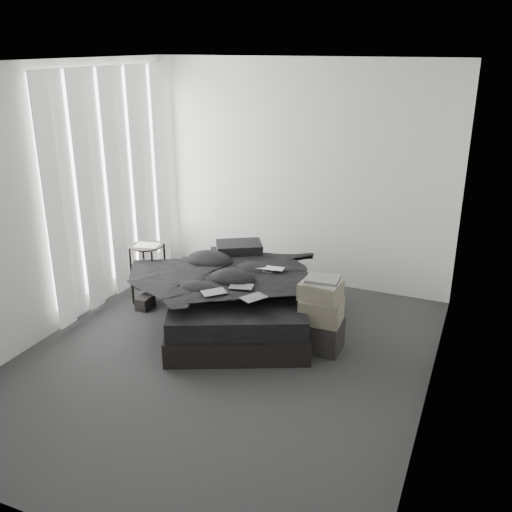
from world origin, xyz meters
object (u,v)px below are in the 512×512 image
at_px(bed, 238,313).
at_px(box_lower, 320,335).
at_px(laptop, 269,264).
at_px(side_stand, 149,274).

xyz_separation_m(bed, box_lower, (0.93, -0.17, 0.03)).
bearing_deg(bed, box_lower, -34.70).
height_order(laptop, side_stand, side_stand).
bearing_deg(bed, side_stand, 149.32).
xyz_separation_m(bed, side_stand, (-1.15, 0.13, 0.21)).
relative_size(side_stand, box_lower, 1.63).
xyz_separation_m(laptop, box_lower, (0.66, -0.34, -0.49)).
bearing_deg(laptop, box_lower, -33.95).
bearing_deg(bed, laptop, 7.50).
bearing_deg(box_lower, laptop, 152.46).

